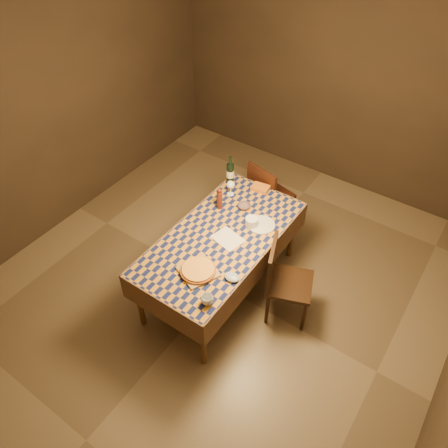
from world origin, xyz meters
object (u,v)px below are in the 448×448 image
(dining_table, at_px, (221,242))
(white_plate, at_px, (261,225))
(chair_far, at_px, (267,194))
(bowl, at_px, (244,206))
(wine_bottle, at_px, (230,173))
(chair_right, at_px, (282,277))
(pizza, at_px, (198,270))
(cutting_board, at_px, (198,272))

(dining_table, bearing_deg, white_plate, 56.09)
(chair_far, bearing_deg, bowl, -84.69)
(dining_table, bearing_deg, wine_bottle, 118.30)
(chair_far, height_order, chair_right, same)
(pizza, bearing_deg, bowl, 97.92)
(bowl, distance_m, chair_far, 0.66)
(chair_right, bearing_deg, dining_table, -172.86)
(dining_table, distance_m, chair_right, 0.68)
(wine_bottle, height_order, white_plate, wine_bottle)
(cutting_board, bearing_deg, chair_right, 44.95)
(cutting_board, relative_size, pizza, 0.88)
(cutting_board, relative_size, white_plate, 1.10)
(white_plate, height_order, chair_far, chair_far)
(chair_far, bearing_deg, white_plate, -64.67)
(pizza, height_order, chair_far, chair_far)
(wine_bottle, xyz_separation_m, chair_right, (1.07, -0.68, -0.37))
(dining_table, relative_size, wine_bottle, 5.54)
(chair_right, bearing_deg, white_plate, 146.56)
(pizza, bearing_deg, dining_table, 100.41)
(pizza, height_order, white_plate, pizza)
(wine_bottle, relative_size, white_plate, 1.22)
(bowl, bearing_deg, cutting_board, -82.08)
(cutting_board, height_order, bowl, bowl)
(wine_bottle, relative_size, chair_far, 0.36)
(dining_table, height_order, pizza, pizza)
(bowl, relative_size, wine_bottle, 0.40)
(pizza, height_order, chair_right, chair_right)
(dining_table, bearing_deg, bowl, 95.39)
(bowl, xyz_separation_m, chair_right, (0.70, -0.40, -0.27))
(chair_right, bearing_deg, wine_bottle, 147.62)
(wine_bottle, relative_size, chair_right, 0.36)
(pizza, bearing_deg, wine_bottle, 111.80)
(dining_table, distance_m, pizza, 0.51)
(chair_right, bearing_deg, cutting_board, -135.05)
(white_plate, xyz_separation_m, chair_far, (-0.34, 0.72, -0.26))
(cutting_board, bearing_deg, chair_far, 96.93)
(dining_table, relative_size, bowl, 13.95)
(cutting_board, bearing_deg, pizza, 104.04)
(bowl, xyz_separation_m, wine_bottle, (-0.36, 0.28, 0.10))
(wine_bottle, bearing_deg, white_plate, -31.69)
(bowl, xyz_separation_m, chair_far, (-0.06, 0.60, -0.27))
(white_plate, xyz_separation_m, chair_right, (0.42, -0.28, -0.26))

